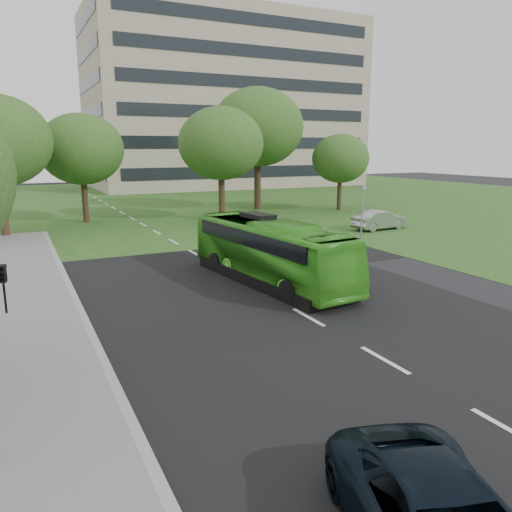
# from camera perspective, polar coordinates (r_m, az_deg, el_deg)

# --- Properties ---
(ground) EXTENTS (160.00, 160.00, 0.00)m
(ground) POSITION_cam_1_polar(r_m,az_deg,el_deg) (16.12, 9.81, -9.07)
(ground) COLOR black
(ground) RESTS_ON ground
(street_surfaces) EXTENTS (120.00, 120.00, 0.15)m
(street_surfaces) POSITION_cam_1_polar(r_m,az_deg,el_deg) (36.34, -12.15, 2.83)
(street_surfaces) COLOR black
(street_surfaces) RESTS_ON ground
(office_building) EXTENTS (40.10, 20.10, 25.00)m
(office_building) POSITION_cam_1_polar(r_m,az_deg,el_deg) (80.51, -3.61, 17.01)
(office_building) COLOR gray
(office_building) RESTS_ON ground
(tree_park_b) EXTENTS (6.45, 6.45, 8.45)m
(tree_park_b) POSITION_cam_1_polar(r_m,az_deg,el_deg) (41.67, -19.33, 11.44)
(tree_park_b) COLOR black
(tree_park_b) RESTS_ON ground
(tree_park_c) EXTENTS (6.81, 6.81, 9.04)m
(tree_park_c) POSITION_cam_1_polar(r_m,az_deg,el_deg) (40.78, -4.03, 12.68)
(tree_park_c) COLOR black
(tree_park_c) RESTS_ON ground
(tree_park_d) EXTENTS (8.58, 8.58, 11.35)m
(tree_park_d) POSITION_cam_1_polar(r_m,az_deg,el_deg) (48.05, 0.17, 14.50)
(tree_park_d) COLOR black
(tree_park_d) RESTS_ON ground
(tree_park_e) EXTENTS (5.32, 5.32, 7.09)m
(tree_park_e) POSITION_cam_1_polar(r_m,az_deg,el_deg) (48.12, 9.63, 10.92)
(tree_park_e) COLOR black
(tree_park_e) RESTS_ON ground
(bus) EXTENTS (3.36, 10.06, 2.75)m
(bus) POSITION_cam_1_polar(r_m,az_deg,el_deg) (21.82, 1.60, 0.52)
(bus) COLOR green
(bus) RESTS_ON ground
(sedan) EXTENTS (4.43, 1.91, 1.42)m
(sedan) POSITION_cam_1_polar(r_m,az_deg,el_deg) (37.25, 13.95, 4.03)
(sedan) COLOR #9C9DA1
(sedan) RESTS_ON ground
(camera_pole) EXTENTS (0.33, 0.30, 3.62)m
(camera_pole) POSITION_cam_1_polar(r_m,az_deg,el_deg) (30.84, 12.05, 5.52)
(camera_pole) COLOR gray
(camera_pole) RESTS_ON ground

